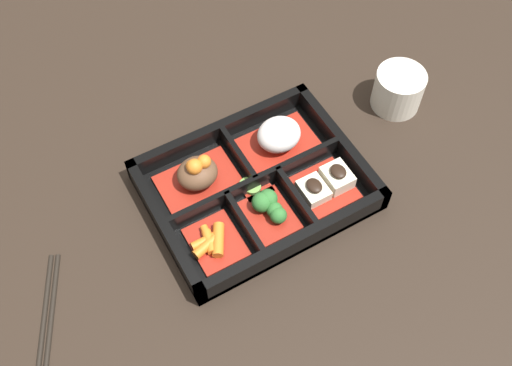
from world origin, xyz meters
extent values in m
plane|color=black|center=(0.00, 0.00, 0.00)|extent=(3.00, 3.00, 0.00)
cube|color=black|center=(0.00, 0.00, 0.01)|extent=(0.30, 0.23, 0.01)
cube|color=black|center=(0.00, -0.11, 0.02)|extent=(0.30, 0.01, 0.04)
cube|color=black|center=(0.00, 0.11, 0.02)|extent=(0.30, 0.01, 0.04)
cube|color=black|center=(-0.14, 0.00, 0.02)|extent=(0.01, 0.23, 0.04)
cube|color=black|center=(0.14, 0.00, 0.02)|extent=(0.01, 0.23, 0.04)
cube|color=black|center=(0.00, 0.00, 0.02)|extent=(0.27, 0.01, 0.04)
cube|color=black|center=(-0.05, -0.05, 0.02)|extent=(0.01, 0.10, 0.04)
cube|color=black|center=(0.04, -0.05, 0.02)|extent=(0.01, 0.10, 0.04)
cube|color=black|center=(0.00, 0.05, 0.02)|extent=(0.01, 0.10, 0.04)
cube|color=maroon|center=(-0.07, 0.05, 0.01)|extent=(0.11, 0.08, 0.01)
ellipsoid|color=brown|center=(-0.07, 0.05, 0.03)|extent=(0.06, 0.05, 0.04)
sphere|color=orange|center=(-0.07, 0.05, 0.06)|extent=(0.02, 0.02, 0.02)
sphere|color=orange|center=(-0.06, 0.05, 0.06)|extent=(0.02, 0.02, 0.02)
sphere|color=orange|center=(-0.07, 0.05, 0.06)|extent=(0.02, 0.02, 0.02)
cube|color=maroon|center=(0.07, 0.05, 0.01)|extent=(0.11, 0.08, 0.01)
ellipsoid|color=silver|center=(0.07, 0.05, 0.04)|extent=(0.07, 0.06, 0.05)
cube|color=maroon|center=(-0.09, -0.05, 0.01)|extent=(0.07, 0.08, 0.01)
cylinder|color=orange|center=(-0.10, -0.05, 0.02)|extent=(0.02, 0.04, 0.01)
cylinder|color=orange|center=(-0.10, -0.04, 0.02)|extent=(0.04, 0.01, 0.01)
cylinder|color=orange|center=(-0.09, -0.05, 0.02)|extent=(0.04, 0.05, 0.02)
cylinder|color=orange|center=(-0.10, -0.04, 0.02)|extent=(0.01, 0.04, 0.01)
cylinder|color=orange|center=(-0.11, -0.05, 0.02)|extent=(0.04, 0.02, 0.01)
cube|color=maroon|center=(-0.01, -0.05, 0.01)|extent=(0.06, 0.08, 0.01)
sphere|color=#2D6B2D|center=(0.00, -0.05, 0.03)|extent=(0.02, 0.02, 0.02)
sphere|color=#2D6B2D|center=(0.00, -0.06, 0.03)|extent=(0.02, 0.02, 0.02)
sphere|color=#2D6B2D|center=(0.00, -0.03, 0.03)|extent=(0.03, 0.03, 0.03)
sphere|color=#2D6B2D|center=(-0.01, -0.03, 0.03)|extent=(0.03, 0.03, 0.03)
cube|color=maroon|center=(0.08, -0.05, 0.01)|extent=(0.08, 0.08, 0.01)
cube|color=beige|center=(0.07, -0.05, 0.02)|extent=(0.04, 0.04, 0.02)
ellipsoid|color=black|center=(0.07, -0.05, 0.04)|extent=(0.02, 0.03, 0.01)
cube|color=beige|center=(0.10, -0.05, 0.03)|extent=(0.04, 0.04, 0.02)
ellipsoid|color=black|center=(0.10, -0.05, 0.04)|extent=(0.02, 0.03, 0.01)
cube|color=maroon|center=(0.00, 0.00, 0.01)|extent=(0.04, 0.04, 0.01)
cylinder|color=#75A84C|center=(-0.01, 0.01, 0.02)|extent=(0.03, 0.03, 0.01)
cylinder|color=#75A84C|center=(-0.01, 0.00, 0.02)|extent=(0.02, 0.02, 0.01)
cylinder|color=beige|center=(0.28, 0.04, 0.03)|extent=(0.08, 0.08, 0.06)
cylinder|color=#597A38|center=(0.28, 0.04, 0.06)|extent=(0.06, 0.06, 0.01)
cylinder|color=black|center=(-0.34, -0.04, 0.00)|extent=(0.09, 0.19, 0.01)
cylinder|color=black|center=(-0.33, -0.05, 0.00)|extent=(0.09, 0.19, 0.01)
camera|label=1|loc=(-0.23, -0.40, 0.74)|focal=42.00mm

